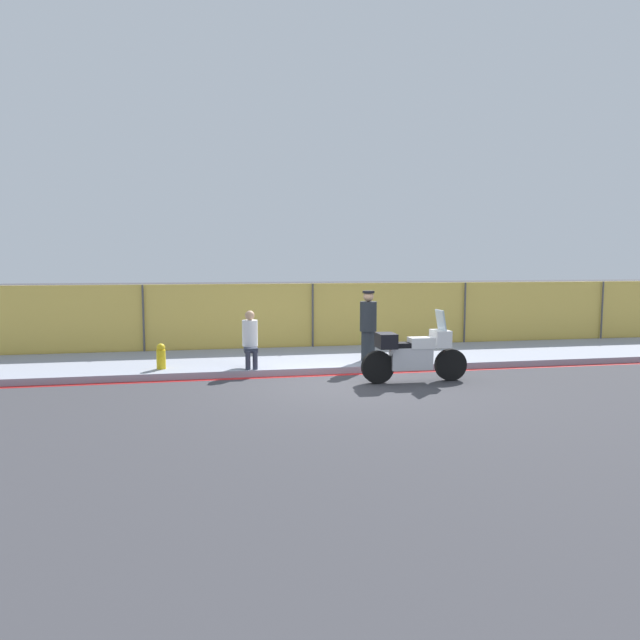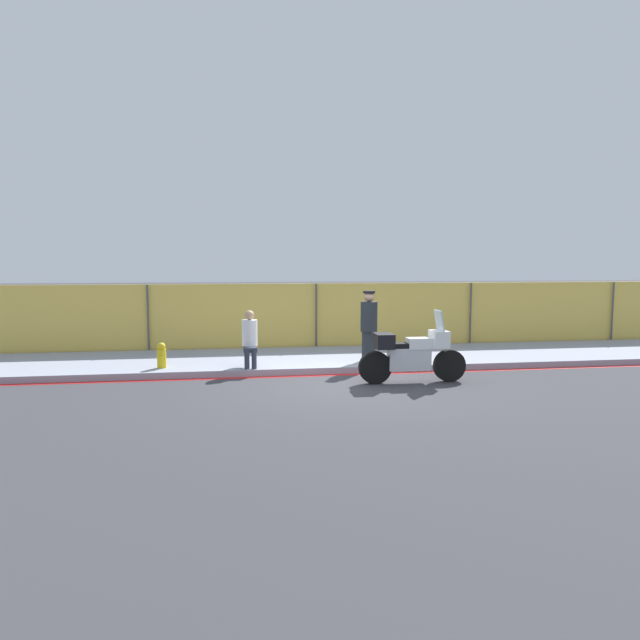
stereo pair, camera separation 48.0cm
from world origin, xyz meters
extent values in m
plane|color=#38383D|center=(0.00, 0.00, 0.00)|extent=(120.00, 120.00, 0.00)
cube|color=#8E93A3|center=(0.00, 2.64, 0.07)|extent=(33.07, 3.20, 0.15)
cube|color=red|center=(0.00, 0.95, 0.00)|extent=(33.07, 0.18, 0.01)
cube|color=gold|center=(0.00, 4.33, 0.94)|extent=(31.42, 0.08, 1.88)
cylinder|color=#4C4C51|center=(-4.45, 4.23, 0.94)|extent=(0.05, 0.05, 1.88)
cylinder|color=#4C4C51|center=(0.00, 4.23, 0.94)|extent=(0.05, 0.05, 1.88)
cylinder|color=#4C4C51|center=(4.45, 4.23, 0.94)|extent=(0.05, 0.05, 1.88)
cylinder|color=#4C4C51|center=(8.90, 4.23, 0.94)|extent=(0.05, 0.05, 1.88)
cylinder|color=black|center=(2.14, -0.06, 0.33)|extent=(0.67, 0.15, 0.67)
cylinder|color=black|center=(0.57, -0.04, 0.33)|extent=(0.67, 0.15, 0.67)
cube|color=silver|center=(1.28, -0.05, 0.50)|extent=(0.87, 0.29, 0.46)
cube|color=white|center=(1.50, -0.06, 0.81)|extent=(0.52, 0.32, 0.22)
cube|color=black|center=(1.18, -0.05, 0.77)|extent=(0.60, 0.29, 0.10)
cube|color=white|center=(1.91, -0.06, 0.89)|extent=(0.33, 0.48, 0.34)
cube|color=silver|center=(1.91, -0.06, 1.27)|extent=(0.11, 0.42, 0.42)
cube|color=black|center=(0.75, -0.05, 0.87)|extent=(0.37, 0.51, 0.30)
cylinder|color=#1E2328|center=(0.88, 1.78, 0.50)|extent=(0.32, 0.32, 0.70)
cylinder|color=#1E2328|center=(0.88, 1.78, 1.19)|extent=(0.39, 0.39, 0.70)
sphere|color=tan|center=(0.88, 1.78, 1.66)|extent=(0.24, 0.24, 0.24)
cylinder|color=black|center=(0.88, 1.78, 1.76)|extent=(0.28, 0.28, 0.05)
cylinder|color=#2D3342|center=(-1.97, 1.17, 0.35)|extent=(0.11, 0.11, 0.41)
cylinder|color=#2D3342|center=(-1.81, 1.17, 0.35)|extent=(0.11, 0.11, 0.41)
cube|color=#2D3342|center=(-1.89, 1.37, 0.55)|extent=(0.29, 0.41, 0.10)
cylinder|color=white|center=(-1.89, 1.57, 0.89)|extent=(0.34, 0.34, 0.58)
sphere|color=tan|center=(-1.89, 1.57, 1.29)|extent=(0.21, 0.21, 0.21)
cylinder|color=gold|center=(-3.81, 1.61, 0.35)|extent=(0.20, 0.20, 0.42)
sphere|color=gold|center=(-3.81, 1.61, 0.62)|extent=(0.18, 0.18, 0.18)
cylinder|color=gold|center=(-3.81, 1.50, 0.38)|extent=(0.07, 0.08, 0.07)
camera|label=1|loc=(-2.73, -11.02, 2.46)|focal=32.00mm
camera|label=2|loc=(-2.25, -11.10, 2.46)|focal=32.00mm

